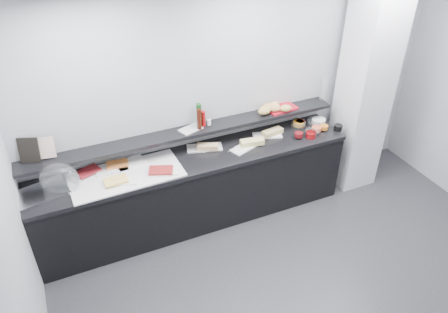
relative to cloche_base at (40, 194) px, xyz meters
name	(u,v)px	position (x,y,z in m)	size (l,w,h in m)	color
ground	(326,307)	(2.30, -1.69, -0.92)	(5.00, 5.00, 0.00)	#2D2D30
back_wall	(240,98)	(2.30, 0.31, 0.43)	(5.00, 0.02, 2.70)	#A5A8AC
ceiling	(382,35)	(2.30, -1.69, 1.78)	(5.00, 5.00, 0.00)	white
column	(365,87)	(3.80, -0.04, 0.43)	(0.50, 0.50, 2.70)	silver
buffet_cabinet	(196,191)	(1.60, 0.01, -0.50)	(3.60, 0.60, 0.85)	black
counter_top	(194,159)	(1.60, 0.01, -0.05)	(3.62, 0.62, 0.05)	black
wall_shelf	(188,132)	(1.60, 0.19, 0.21)	(3.60, 0.25, 0.04)	black
cloche_base	(40,194)	(0.00, 0.00, 0.00)	(0.51, 0.34, 0.04)	silver
cloche_dome	(60,179)	(0.20, 0.02, 0.11)	(0.39, 0.26, 0.34)	white
linen_runner	(126,175)	(0.84, -0.02, -0.01)	(1.15, 0.54, 0.01)	silver
platter_meat_a	(111,168)	(0.72, 0.15, 0.00)	(0.33, 0.22, 0.01)	white
food_meat_a	(88,171)	(0.49, 0.17, 0.02)	(0.23, 0.15, 0.02)	maroon
platter_salmon	(131,163)	(0.93, 0.16, 0.00)	(0.31, 0.21, 0.01)	white
food_salmon	(117,164)	(0.80, 0.17, 0.02)	(0.23, 0.14, 0.02)	orange
platter_cheese	(125,180)	(0.81, -0.10, 0.00)	(0.28, 0.18, 0.01)	white
food_cheese	(116,181)	(0.72, -0.11, 0.02)	(0.24, 0.15, 0.02)	#E5C459
platter_meat_b	(164,170)	(1.22, -0.11, 0.00)	(0.31, 0.21, 0.01)	white
food_meat_b	(161,170)	(1.18, -0.12, 0.02)	(0.25, 0.16, 0.02)	maroon
sandwich_plate_left	(204,148)	(1.78, 0.15, -0.01)	(0.40, 0.17, 0.01)	white
sandwich_food_left	(208,147)	(1.80, 0.09, 0.02)	(0.24, 0.09, 0.06)	tan
tongs_left	(209,151)	(1.79, 0.05, 0.00)	(0.01, 0.01, 0.16)	#A8ACAF
sandwich_plate_mid	(245,147)	(2.21, -0.03, -0.01)	(0.37, 0.16, 0.01)	silver
sandwich_food_mid	(252,142)	(2.30, -0.02, 0.02)	(0.27, 0.10, 0.06)	#CFBA6C
tongs_mid	(232,149)	(2.04, -0.02, 0.00)	(0.01, 0.01, 0.16)	silver
sandwich_plate_right	(267,135)	(2.56, 0.09, -0.01)	(0.34, 0.15, 0.01)	white
sandwich_food_right	(273,132)	(2.62, 0.08, 0.02)	(0.26, 0.10, 0.06)	tan
tongs_right	(269,137)	(2.56, 0.04, 0.00)	(0.01, 0.01, 0.16)	#B3B5BA
bowl_glass_fruit	(298,125)	(3.01, 0.12, 0.02)	(0.18, 0.18, 0.07)	white
fill_glass_fruit	(299,123)	(3.02, 0.13, 0.03)	(0.13, 0.13, 0.05)	orange
bowl_black_jam	(298,123)	(3.03, 0.15, 0.02)	(0.14, 0.14, 0.07)	black
fill_black_jam	(300,123)	(3.04, 0.14, 0.03)	(0.11, 0.11, 0.05)	#63170E
bowl_glass_cream	(315,122)	(3.22, 0.09, 0.02)	(0.19, 0.19, 0.07)	white
fill_glass_cream	(318,121)	(3.28, 0.08, 0.03)	(0.17, 0.17, 0.05)	white
bowl_red_jam	(311,135)	(3.02, -0.14, 0.02)	(0.12, 0.12, 0.07)	maroon
fill_red_jam	(299,135)	(2.88, -0.10, 0.03)	(0.10, 0.10, 0.05)	#5A0C11
bowl_glass_salmon	(312,133)	(3.05, -0.11, 0.02)	(0.17, 0.17, 0.07)	white
fill_glass_salmon	(317,129)	(3.14, -0.07, 0.03)	(0.12, 0.12, 0.05)	#DF5736
bowl_black_fruit	(338,128)	(3.41, -0.14, 0.02)	(0.10, 0.10, 0.07)	black
fill_black_fruit	(324,127)	(3.25, -0.07, 0.03)	(0.10, 0.10, 0.05)	orange
framed_print	(29,150)	(-0.01, 0.25, 0.36)	(0.20, 0.02, 0.26)	black
print_art	(45,148)	(0.14, 0.23, 0.36)	(0.18, 0.00, 0.22)	#CEA494
condiment_tray	(191,129)	(1.64, 0.20, 0.24)	(0.25, 0.15, 0.01)	silver
bottle_green_a	(199,114)	(1.76, 0.24, 0.37)	(0.05, 0.05, 0.26)	#0E3415
bottle_brown	(199,119)	(1.73, 0.16, 0.36)	(0.05, 0.05, 0.24)	#3B130A
bottle_green_b	(199,116)	(1.75, 0.19, 0.38)	(0.05, 0.05, 0.28)	#103D13
bottle_hot	(203,119)	(1.80, 0.20, 0.33)	(0.05, 0.05, 0.18)	#AC0C10
shaker_salt	(210,122)	(1.87, 0.19, 0.28)	(0.03, 0.03, 0.07)	white
shaker_pepper	(209,123)	(1.85, 0.18, 0.28)	(0.04, 0.04, 0.07)	silver
bread_tray	(281,108)	(2.80, 0.23, 0.24)	(0.36, 0.25, 0.02)	#B61320
bread_roll_nw	(268,107)	(2.63, 0.23, 0.29)	(0.14, 0.09, 0.08)	#BE8048
bread_roll_n	(274,105)	(2.71, 0.23, 0.29)	(0.14, 0.09, 0.08)	tan
bread_roll_sw	(264,111)	(2.53, 0.15, 0.29)	(0.15, 0.09, 0.08)	#B79545
bread_roll_s	(275,108)	(2.68, 0.16, 0.29)	(0.14, 0.09, 0.08)	#BC8348
bread_roll_se	(286,108)	(2.80, 0.11, 0.29)	(0.14, 0.09, 0.08)	tan
bread_roll_midw	(265,109)	(2.57, 0.19, 0.29)	(0.14, 0.09, 0.08)	#B09243
bread_roll_mide	(276,108)	(2.70, 0.17, 0.29)	(0.12, 0.08, 0.08)	tan
carafe	(323,89)	(3.38, 0.21, 0.38)	(0.09, 0.09, 0.30)	white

